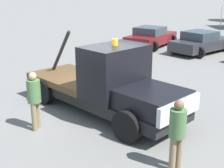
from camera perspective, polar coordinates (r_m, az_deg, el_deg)
name	(u,v)px	position (r m, az deg, el deg)	size (l,w,h in m)	color
ground_plane	(101,111)	(10.41, -2.06, -4.95)	(160.00, 160.00, 0.00)	slate
tow_truck	(109,86)	(9.81, -0.63, -0.37)	(6.15, 2.38, 2.51)	black
person_near_truck	(177,130)	(7.05, 11.86, -8.28)	(0.37, 0.37, 1.67)	#847051
person_at_hood	(34,97)	(9.07, -14.04, -2.30)	(0.38, 0.38, 1.71)	#847051
parked_car_maroon	(151,37)	(21.34, 7.12, 8.52)	(2.90, 4.53, 1.34)	maroon
parked_car_charcoal	(201,42)	(19.95, 15.96, 7.34)	(2.79, 4.44, 1.34)	#2D2D33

